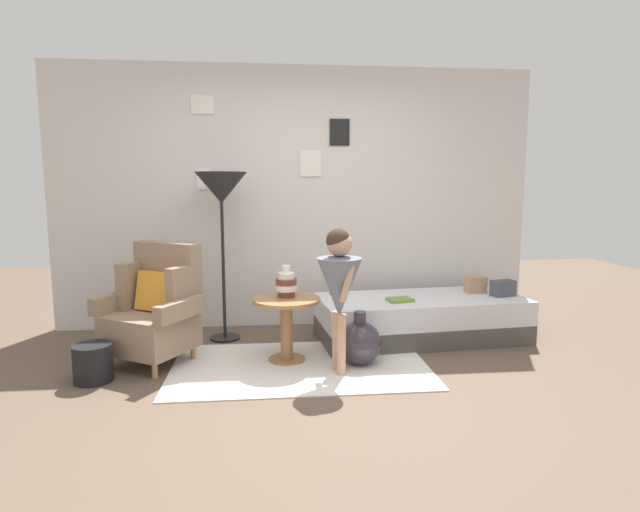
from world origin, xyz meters
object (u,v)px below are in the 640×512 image
at_px(armchair, 156,309).
at_px(floor_lamp, 221,193).
at_px(side_table, 286,316).
at_px(daybed, 421,318).
at_px(vase_striped, 286,284).
at_px(book_on_daybed, 400,300).
at_px(magazine_basket, 93,363).
at_px(person_child, 339,282).
at_px(demijohn_near, 360,343).

xyz_separation_m(armchair, floor_lamp, (0.50, 0.56, 0.93)).
bearing_deg(side_table, daybed, 20.52).
xyz_separation_m(vase_striped, book_on_daybed, (1.03, 0.28, -0.22)).
distance_m(side_table, magazine_basket, 1.49).
relative_size(armchair, book_on_daybed, 4.41).
height_order(floor_lamp, magazine_basket, floor_lamp).
bearing_deg(daybed, vase_striped, -161.45).
relative_size(side_table, floor_lamp, 0.36).
distance_m(armchair, magazine_basket, 0.62).
relative_size(person_child, demijohn_near, 2.57).
height_order(book_on_daybed, magazine_basket, book_on_daybed).
distance_m(floor_lamp, person_child, 1.51).
relative_size(daybed, side_table, 3.53).
relative_size(vase_striped, book_on_daybed, 1.19).
bearing_deg(book_on_daybed, armchair, -173.73).
bearing_deg(book_on_daybed, magazine_basket, -165.77).
distance_m(book_on_daybed, demijohn_near, 0.69).
xyz_separation_m(daybed, floor_lamp, (-1.83, 0.18, 1.17)).
bearing_deg(floor_lamp, magazine_basket, -132.49).
height_order(person_child, book_on_daybed, person_child).
relative_size(vase_striped, floor_lamp, 0.17).
distance_m(book_on_daybed, magazine_basket, 2.56).
height_order(vase_striped, demijohn_near, vase_striped).
bearing_deg(person_child, magazine_basket, 179.25).
xyz_separation_m(side_table, book_on_daybed, (1.03, 0.33, 0.04)).
height_order(armchair, vase_striped, armchair).
relative_size(vase_striped, person_child, 0.23).
height_order(armchair, demijohn_near, armchair).
height_order(armchair, floor_lamp, floor_lamp).
height_order(armchair, side_table, armchair).
bearing_deg(vase_striped, demijohn_near, -18.60).
bearing_deg(side_table, vase_striped, 88.29).
distance_m(floor_lamp, book_on_daybed, 1.88).
xyz_separation_m(armchair, magazine_basket, (-0.38, -0.40, -0.30)).
relative_size(armchair, vase_striped, 3.71).
xyz_separation_m(book_on_daybed, magazine_basket, (-2.47, -0.63, -0.28)).
xyz_separation_m(floor_lamp, magazine_basket, (-0.88, -0.96, -1.23)).
height_order(book_on_daybed, demijohn_near, demijohn_near).
relative_size(floor_lamp, book_on_daybed, 7.07).
bearing_deg(floor_lamp, daybed, -5.75).
bearing_deg(person_child, demijohn_near, 42.46).
bearing_deg(side_table, person_child, -39.65).
bearing_deg(daybed, side_table, -159.48).
height_order(daybed, floor_lamp, floor_lamp).
distance_m(daybed, magazine_basket, 2.82).
relative_size(floor_lamp, person_child, 1.39).
bearing_deg(magazine_basket, side_table, 11.72).
height_order(daybed, magazine_basket, daybed).
bearing_deg(floor_lamp, armchair, -131.61).
xyz_separation_m(armchair, person_child, (1.45, -0.42, 0.28)).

